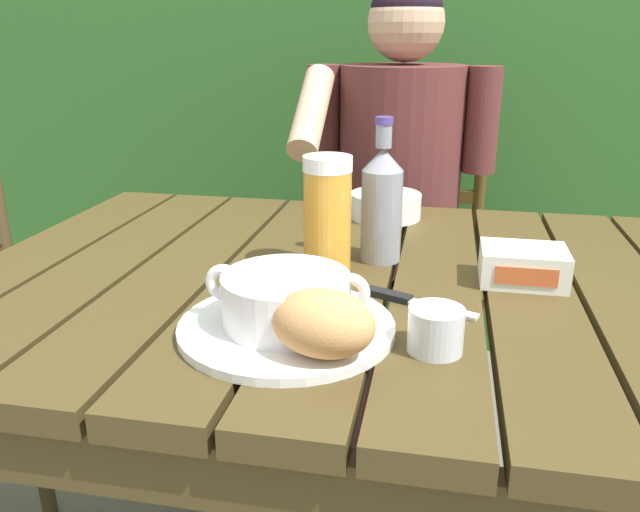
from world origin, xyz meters
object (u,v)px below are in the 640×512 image
at_px(chair_near_diner, 400,253).
at_px(beer_glass, 327,214).
at_px(person_eating, 397,187).
at_px(diner_bowl, 385,206).
at_px(beer_bottle, 382,203).
at_px(serving_plate, 287,327).
at_px(bread_roll, 323,323).
at_px(butter_tub, 523,265).
at_px(table_knife, 409,300).
at_px(water_glass_small, 436,330).
at_px(soup_bowl, 286,298).

height_order(chair_near_diner, beer_glass, chair_near_diner).
relative_size(person_eating, diner_bowl, 8.46).
distance_m(beer_glass, beer_bottle, 0.10).
bearing_deg(serving_plate, person_eating, 85.59).
distance_m(person_eating, serving_plate, 0.90).
distance_m(bread_roll, beer_glass, 0.31).
bearing_deg(beer_glass, person_eating, 84.86).
bearing_deg(butter_tub, beer_bottle, 165.38).
relative_size(person_eating, beer_bottle, 5.17).
relative_size(bread_roll, table_knife, 0.85).
bearing_deg(serving_plate, beer_glass, 87.69).
bearing_deg(diner_bowl, butter_tub, -52.85).
xyz_separation_m(person_eating, butter_tub, (0.25, -0.66, 0.04)).
relative_size(water_glass_small, table_knife, 0.42).
height_order(person_eating, beer_bottle, person_eating).
bearing_deg(serving_plate, table_knife, 39.07).
xyz_separation_m(chair_near_diner, diner_bowl, (-0.00, -0.54, 0.29)).
relative_size(chair_near_diner, butter_tub, 7.70).
relative_size(table_knife, diner_bowl, 1.11).
height_order(beer_bottle, table_knife, beer_bottle).
xyz_separation_m(person_eating, water_glass_small, (0.12, -0.92, 0.04)).
xyz_separation_m(serving_plate, beer_glass, (0.01, 0.23, 0.09)).
xyz_separation_m(beer_bottle, diner_bowl, (-0.02, 0.26, -0.07)).
bearing_deg(water_glass_small, table_knife, 106.26).
distance_m(table_knife, diner_bowl, 0.44).
relative_size(soup_bowl, water_glass_small, 3.15).
relative_size(soup_bowl, beer_bottle, 0.89).
relative_size(person_eating, soup_bowl, 5.78).
height_order(butter_tub, table_knife, butter_tub).
height_order(serving_plate, table_knife, serving_plate).
distance_m(person_eating, diner_bowl, 0.35).
xyz_separation_m(soup_bowl, beer_bottle, (0.09, 0.30, 0.05)).
xyz_separation_m(bread_roll, beer_glass, (-0.05, 0.31, 0.04)).
bearing_deg(chair_near_diner, water_glass_small, -84.03).
bearing_deg(soup_bowl, serving_plate, -90.00).
bearing_deg(butter_tub, bread_roll, -129.35).
xyz_separation_m(butter_tub, diner_bowl, (-0.24, 0.32, -0.00)).
relative_size(person_eating, water_glass_small, 18.24).
bearing_deg(chair_near_diner, diner_bowl, -90.00).
height_order(chair_near_diner, water_glass_small, chair_near_diner).
bearing_deg(beer_glass, table_knife, -39.08).
bearing_deg(beer_bottle, water_glass_small, -72.27).
bearing_deg(bread_roll, serving_plate, 130.60).
relative_size(serving_plate, beer_bottle, 1.17).
distance_m(chair_near_diner, butter_tub, 0.94).
xyz_separation_m(chair_near_diner, bread_roll, (-0.01, -1.17, 0.31)).
relative_size(soup_bowl, butter_tub, 1.67).
height_order(serving_plate, diner_bowl, diner_bowl).
height_order(serving_plate, bread_roll, bread_roll).
relative_size(serving_plate, bread_roll, 2.02).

